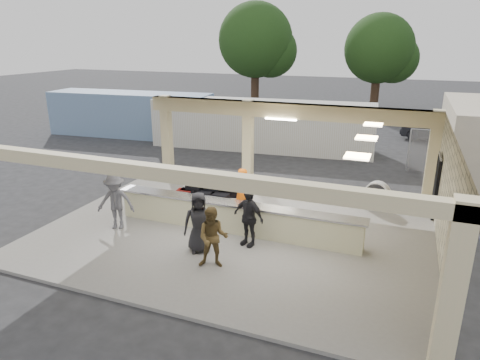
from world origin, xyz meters
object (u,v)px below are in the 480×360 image
at_px(passenger_c, 116,202).
at_px(baggage_counter, 234,217).
at_px(drum_fan, 377,194).
at_px(container_white, 261,125).
at_px(passenger_b, 248,217).
at_px(baggage_handler, 241,194).
at_px(container_blue, 130,114).
at_px(luggage_cart, 209,192).
at_px(passenger_a, 213,238).
at_px(car_dark, 438,131).
at_px(passenger_d, 199,222).

bearing_deg(passenger_c, baggage_counter, -2.08).
xyz_separation_m(drum_fan, container_white, (-6.91, 7.33, 0.70)).
height_order(passenger_b, passenger_c, passenger_c).
xyz_separation_m(baggage_handler, container_blue, (-11.63, 10.33, 0.36)).
xyz_separation_m(luggage_cart, container_blue, (-10.33, 10.07, 0.52)).
bearing_deg(passenger_c, passenger_a, -35.25).
relative_size(drum_fan, car_dark, 0.25).
bearing_deg(baggage_handler, passenger_b, 38.83).
bearing_deg(passenger_d, drum_fan, 21.60).
bearing_deg(baggage_handler, car_dark, 167.17).
bearing_deg(passenger_d, container_blue, 103.37).
distance_m(luggage_cart, passenger_d, 2.99).
relative_size(drum_fan, passenger_a, 0.60).
bearing_deg(baggage_handler, container_blue, -120.64).
bearing_deg(container_white, passenger_b, -77.80).
xyz_separation_m(passenger_c, container_blue, (-8.14, 12.43, 0.35)).
height_order(luggage_cart, drum_fan, luggage_cart).
bearing_deg(passenger_d, passenger_c, 144.05).
height_order(baggage_handler, container_white, container_white).
bearing_deg(car_dark, drum_fan, -167.91).
xyz_separation_m(baggage_handler, passenger_c, (-3.49, -2.10, 0.01)).
xyz_separation_m(luggage_cart, passenger_a, (1.75, -3.47, 0.11)).
bearing_deg(passenger_c, car_dark, 39.96).
bearing_deg(container_blue, passenger_a, -53.08).
xyz_separation_m(baggage_handler, passenger_a, (0.45, -3.21, -0.06)).
height_order(passenger_c, container_white, container_white).
height_order(car_dark, container_white, container_white).
xyz_separation_m(luggage_cart, drum_fan, (5.51, 2.48, -0.20)).
bearing_deg(passenger_d, baggage_handler, 55.40).
bearing_deg(container_blue, baggage_handler, -46.45).
distance_m(drum_fan, container_white, 10.10).
height_order(drum_fan, container_white, container_white).
xyz_separation_m(passenger_b, car_dark, (5.88, 16.99, -0.30)).
bearing_deg(drum_fan, passenger_a, -108.16).
xyz_separation_m(baggage_handler, container_white, (-2.70, 10.07, 0.33)).
bearing_deg(baggage_counter, car_dark, 67.89).
height_order(baggage_handler, container_blue, container_blue).
distance_m(luggage_cart, passenger_a, 3.89).
bearing_deg(car_dark, passenger_c, 173.07).
xyz_separation_m(passenger_d, car_dark, (7.06, 17.87, -0.32)).
relative_size(passenger_a, container_blue, 0.16).
bearing_deg(baggage_counter, passenger_d, -105.57).
distance_m(passenger_a, passenger_d, 1.00).
bearing_deg(luggage_cart, passenger_c, -131.58).
bearing_deg(luggage_cart, passenger_d, -69.07).
xyz_separation_m(container_white, container_blue, (-8.93, 0.26, 0.03)).
height_order(passenger_b, container_white, container_white).
xyz_separation_m(baggage_counter, container_blue, (-11.78, 11.29, 0.78)).
xyz_separation_m(passenger_b, container_white, (-3.58, 11.74, 0.36)).
bearing_deg(passenger_b, luggage_cart, 155.87).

